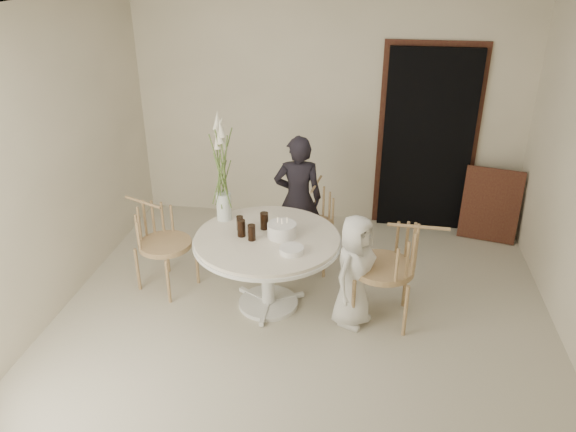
# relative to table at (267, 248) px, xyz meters

# --- Properties ---
(ground) EXTENTS (4.50, 4.50, 0.00)m
(ground) POSITION_rel_table_xyz_m (0.35, -0.25, -0.62)
(ground) COLOR #BAB29F
(ground) RESTS_ON ground
(room_shell) EXTENTS (4.50, 4.50, 4.50)m
(room_shell) POSITION_rel_table_xyz_m (0.35, -0.25, 1.00)
(room_shell) COLOR beige
(room_shell) RESTS_ON ground
(doorway) EXTENTS (1.00, 0.10, 2.10)m
(doorway) POSITION_rel_table_xyz_m (1.50, 1.94, 0.43)
(doorway) COLOR black
(doorway) RESTS_ON ground
(door_trim) EXTENTS (1.12, 0.03, 2.22)m
(door_trim) POSITION_rel_table_xyz_m (1.50, 1.98, 0.49)
(door_trim) COLOR #53301C
(door_trim) RESTS_ON ground
(table) EXTENTS (1.33, 1.33, 0.73)m
(table) POSITION_rel_table_xyz_m (0.00, 0.00, 0.00)
(table) COLOR white
(table) RESTS_ON ground
(picture_frame) EXTENTS (0.66, 0.33, 0.83)m
(picture_frame) POSITION_rel_table_xyz_m (2.25, 1.70, -0.20)
(picture_frame) COLOR #53301C
(picture_frame) RESTS_ON ground
(chair_far) EXTENTS (0.51, 0.55, 0.85)m
(chair_far) POSITION_rel_table_xyz_m (0.31, 0.91, -0.06)
(chair_far) COLOR tan
(chair_far) RESTS_ON ground
(chair_right) EXTENTS (0.60, 0.56, 0.98)m
(chair_right) POSITION_rel_table_xyz_m (1.17, -0.05, 0.02)
(chair_right) COLOR tan
(chair_right) RESTS_ON ground
(chair_left) EXTENTS (0.64, 0.62, 0.88)m
(chair_left) POSITION_rel_table_xyz_m (-1.15, 0.22, -0.05)
(chair_left) COLOR tan
(chair_left) RESTS_ON ground
(girl) EXTENTS (0.54, 0.40, 1.37)m
(girl) POSITION_rel_table_xyz_m (0.15, 0.95, 0.07)
(girl) COLOR black
(girl) RESTS_ON ground
(boy) EXTENTS (0.54, 0.61, 1.05)m
(boy) POSITION_rel_table_xyz_m (0.79, -0.14, -0.09)
(boy) COLOR white
(boy) RESTS_ON ground
(birthday_cake) EXTENTS (0.26, 0.26, 0.17)m
(birthday_cake) POSITION_rel_table_xyz_m (0.13, 0.03, 0.18)
(birthday_cake) COLOR white
(birthday_cake) RESTS_ON table
(cola_tumbler_a) EXTENTS (0.09, 0.09, 0.16)m
(cola_tumbler_a) POSITION_rel_table_xyz_m (-0.23, -0.02, 0.19)
(cola_tumbler_a) COLOR black
(cola_tumbler_a) RESTS_ON table
(cola_tumbler_b) EXTENTS (0.07, 0.07, 0.15)m
(cola_tumbler_b) POSITION_rel_table_xyz_m (-0.12, -0.08, 0.19)
(cola_tumbler_b) COLOR black
(cola_tumbler_b) RESTS_ON table
(cola_tumbler_c) EXTENTS (0.07, 0.07, 0.13)m
(cola_tumbler_c) POSITION_rel_table_xyz_m (-0.27, 0.10, 0.18)
(cola_tumbler_c) COLOR black
(cola_tumbler_c) RESTS_ON table
(cola_tumbler_d) EXTENTS (0.09, 0.09, 0.16)m
(cola_tumbler_d) POSITION_rel_table_xyz_m (-0.05, 0.15, 0.19)
(cola_tumbler_d) COLOR black
(cola_tumbler_d) RESTS_ON table
(plate_stack) EXTENTS (0.24, 0.24, 0.05)m
(plate_stack) POSITION_rel_table_xyz_m (0.26, -0.25, 0.14)
(plate_stack) COLOR white
(plate_stack) RESTS_ON table
(flower_vase) EXTENTS (0.14, 0.14, 1.04)m
(flower_vase) POSITION_rel_table_xyz_m (-0.47, 0.29, 0.61)
(flower_vase) COLOR silver
(flower_vase) RESTS_ON table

